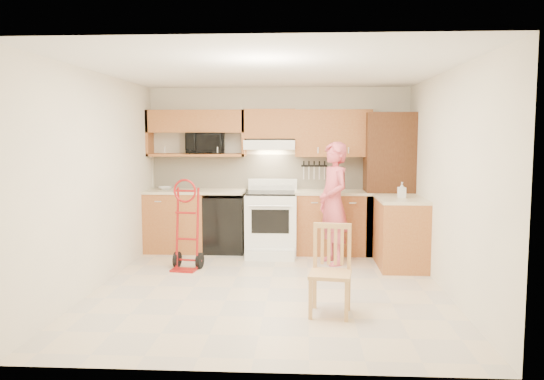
# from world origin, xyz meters

# --- Properties ---
(floor) EXTENTS (4.00, 4.50, 0.02)m
(floor) POSITION_xyz_m (0.00, 0.00, -0.01)
(floor) COLOR #BEB2A3
(floor) RESTS_ON ground
(ceiling) EXTENTS (4.00, 4.50, 0.02)m
(ceiling) POSITION_xyz_m (0.00, 0.00, 2.51)
(ceiling) COLOR white
(ceiling) RESTS_ON ground
(wall_back) EXTENTS (4.00, 0.02, 2.50)m
(wall_back) POSITION_xyz_m (0.00, 2.26, 1.25)
(wall_back) COLOR #EFE7C8
(wall_back) RESTS_ON ground
(wall_front) EXTENTS (4.00, 0.02, 2.50)m
(wall_front) POSITION_xyz_m (0.00, -2.26, 1.25)
(wall_front) COLOR #EFE7C8
(wall_front) RESTS_ON ground
(wall_left) EXTENTS (0.02, 4.50, 2.50)m
(wall_left) POSITION_xyz_m (-2.01, 0.00, 1.25)
(wall_left) COLOR #EFE7C8
(wall_left) RESTS_ON ground
(wall_right) EXTENTS (0.02, 4.50, 2.50)m
(wall_right) POSITION_xyz_m (2.01, 0.00, 1.25)
(wall_right) COLOR #EFE7C8
(wall_right) RESTS_ON ground
(backsplash) EXTENTS (3.92, 0.03, 0.55)m
(backsplash) POSITION_xyz_m (0.00, 2.23, 1.20)
(backsplash) COLOR beige
(backsplash) RESTS_ON wall_back
(lower_cab_left) EXTENTS (0.90, 0.60, 0.90)m
(lower_cab_left) POSITION_xyz_m (-1.55, 1.95, 0.45)
(lower_cab_left) COLOR #A46839
(lower_cab_left) RESTS_ON ground
(dishwasher) EXTENTS (0.60, 0.60, 0.85)m
(dishwasher) POSITION_xyz_m (-0.80, 1.95, 0.42)
(dishwasher) COLOR black
(dishwasher) RESTS_ON ground
(lower_cab_right) EXTENTS (1.14, 0.60, 0.90)m
(lower_cab_right) POSITION_xyz_m (0.83, 1.95, 0.45)
(lower_cab_right) COLOR #A46839
(lower_cab_right) RESTS_ON ground
(countertop_left) EXTENTS (1.50, 0.63, 0.04)m
(countertop_left) POSITION_xyz_m (-1.25, 1.95, 0.92)
(countertop_left) COLOR beige
(countertop_left) RESTS_ON lower_cab_left
(countertop_right) EXTENTS (1.14, 0.63, 0.04)m
(countertop_right) POSITION_xyz_m (0.83, 1.95, 0.92)
(countertop_right) COLOR beige
(countertop_right) RESTS_ON lower_cab_right
(cab_return_right) EXTENTS (0.60, 1.00, 0.90)m
(cab_return_right) POSITION_xyz_m (1.70, 1.15, 0.45)
(cab_return_right) COLOR #A46839
(cab_return_right) RESTS_ON ground
(countertop_return) EXTENTS (0.63, 1.00, 0.04)m
(countertop_return) POSITION_xyz_m (1.70, 1.15, 0.92)
(countertop_return) COLOR beige
(countertop_return) RESTS_ON cab_return_right
(pantry_tall) EXTENTS (0.70, 0.60, 2.10)m
(pantry_tall) POSITION_xyz_m (1.65, 1.95, 1.05)
(pantry_tall) COLOR #4D2A15
(pantry_tall) RESTS_ON ground
(upper_cab_left) EXTENTS (1.50, 0.33, 0.34)m
(upper_cab_left) POSITION_xyz_m (-1.25, 2.08, 1.98)
(upper_cab_left) COLOR #A46839
(upper_cab_left) RESTS_ON wall_back
(upper_shelf_mw) EXTENTS (1.50, 0.33, 0.04)m
(upper_shelf_mw) POSITION_xyz_m (-1.25, 2.08, 1.47)
(upper_shelf_mw) COLOR #A46839
(upper_shelf_mw) RESTS_ON wall_back
(upper_cab_center) EXTENTS (0.76, 0.33, 0.44)m
(upper_cab_center) POSITION_xyz_m (-0.12, 2.08, 1.94)
(upper_cab_center) COLOR #A46839
(upper_cab_center) RESTS_ON wall_back
(upper_cab_right) EXTENTS (1.14, 0.33, 0.70)m
(upper_cab_right) POSITION_xyz_m (0.83, 2.08, 1.80)
(upper_cab_right) COLOR #A46839
(upper_cab_right) RESTS_ON wall_back
(range_hood) EXTENTS (0.76, 0.46, 0.14)m
(range_hood) POSITION_xyz_m (-0.12, 2.02, 1.63)
(range_hood) COLOR white
(range_hood) RESTS_ON wall_back
(knife_strip) EXTENTS (0.40, 0.05, 0.29)m
(knife_strip) POSITION_xyz_m (0.55, 2.21, 1.24)
(knife_strip) COLOR black
(knife_strip) RESTS_ON backsplash
(microwave) EXTENTS (0.61, 0.44, 0.32)m
(microwave) POSITION_xyz_m (-1.11, 2.08, 1.65)
(microwave) COLOR black
(microwave) RESTS_ON upper_shelf_mw
(range) EXTENTS (0.75, 0.98, 1.10)m
(range) POSITION_xyz_m (-0.08, 1.76, 0.55)
(range) COLOR white
(range) RESTS_ON ground
(person) EXTENTS (0.60, 0.72, 1.68)m
(person) POSITION_xyz_m (0.80, 1.26, 0.84)
(person) COLOR #CD4D5A
(person) RESTS_ON ground
(hand_truck) EXTENTS (0.48, 0.45, 1.09)m
(hand_truck) POSITION_xyz_m (-1.16, 0.81, 0.54)
(hand_truck) COLOR maroon
(hand_truck) RESTS_ON ground
(dining_chair) EXTENTS (0.46, 0.49, 0.89)m
(dining_chair) POSITION_xyz_m (0.66, -0.89, 0.45)
(dining_chair) COLOR #BB8548
(dining_chair) RESTS_ON ground
(soap_bottle) EXTENTS (0.10, 0.11, 0.21)m
(soap_bottle) POSITION_xyz_m (1.70, 1.13, 1.05)
(soap_bottle) COLOR white
(soap_bottle) RESTS_ON countertop_return
(bowl) EXTENTS (0.26, 0.26, 0.05)m
(bowl) POSITION_xyz_m (-1.72, 1.95, 0.96)
(bowl) COLOR white
(bowl) RESTS_ON countertop_left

